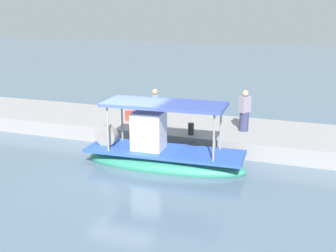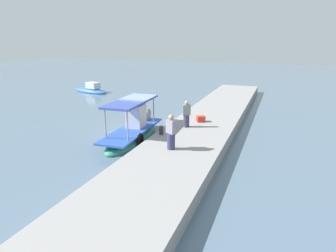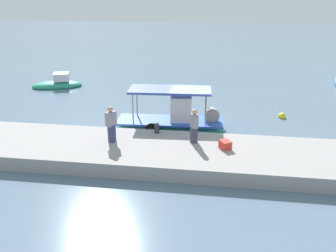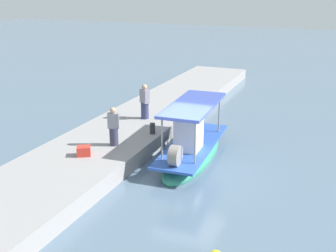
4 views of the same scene
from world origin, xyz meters
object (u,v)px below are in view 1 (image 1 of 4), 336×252
at_px(main_fishing_boat, 162,154).
at_px(fisherman_by_crate, 155,109).
at_px(fisherman_near_bollard, 244,113).
at_px(mooring_bollard, 191,129).
at_px(cargo_crate, 130,116).

height_order(main_fishing_boat, fisherman_by_crate, main_fishing_boat).
bearing_deg(main_fishing_boat, fisherman_near_bollard, -125.70).
height_order(main_fishing_boat, mooring_bollard, main_fishing_boat).
height_order(main_fishing_boat, cargo_crate, main_fishing_boat).
xyz_separation_m(fisherman_near_bollard, cargo_crate, (5.22, -0.07, -0.59)).
distance_m(main_fishing_boat, mooring_bollard, 2.13).
bearing_deg(fisherman_by_crate, mooring_bollard, 155.71).
bearing_deg(mooring_bollard, fisherman_by_crate, -24.29).
distance_m(fisherman_by_crate, cargo_crate, 1.62).
bearing_deg(cargo_crate, fisherman_near_bollard, 179.20).
bearing_deg(fisherman_by_crate, main_fishing_boat, 115.94).
bearing_deg(mooring_bollard, cargo_crate, -22.27).
relative_size(main_fishing_boat, fisherman_near_bollard, 3.53).
bearing_deg(fisherman_near_bollard, mooring_bollard, 34.22).
bearing_deg(fisherman_near_bollard, main_fishing_boat, 54.30).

